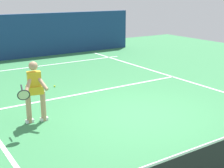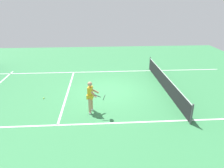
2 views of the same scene
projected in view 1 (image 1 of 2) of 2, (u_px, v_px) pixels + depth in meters
ground_plane at (139, 115)px, 8.50m from camera, size 24.81×24.81×0.00m
court_back_wall at (24, 36)px, 15.65m from camera, size 12.10×0.24×2.15m
baseline_marking at (42, 66)px, 14.17m from camera, size 8.10×0.10×0.01m
service_line_marking at (93, 92)px, 10.47m from camera, size 7.10×0.10×0.01m
sideline_right_marking at (4, 149)px, 6.64m from camera, size 0.10×17.08×0.01m
tennis_player at (35, 90)px, 7.79m from camera, size 0.91×0.90×1.55m
tennis_ball_near at (55, 86)px, 10.99m from camera, size 0.07×0.07×0.07m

